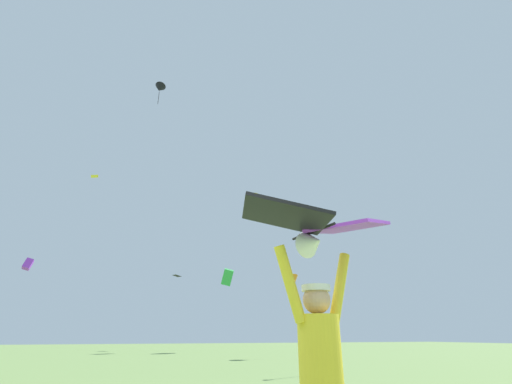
{
  "coord_description": "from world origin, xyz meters",
  "views": [
    {
      "loc": [
        -1.12,
        -2.95,
        1.22
      ],
      "look_at": [
        0.4,
        1.26,
        3.03
      ],
      "focal_mm": 24.9,
      "sensor_mm": 36.0,
      "label": 1
    }
  ],
  "objects_px": {
    "held_stunt_kite": "(316,228)",
    "distant_kite_orange_overhead_distant": "(292,282)",
    "distant_kite_black_high_right": "(160,88)",
    "distant_kite_yellow_mid_left": "(255,198)",
    "distant_kite_yellow_far_center": "(95,176)",
    "distant_kite_purple_high_left": "(28,264)",
    "kite_flyer_person": "(321,375)",
    "distant_kite_green_mid_right": "(227,277)",
    "distant_kite_black_low_right": "(177,275)",
    "marker_flag": "(303,323)"
  },
  "relations": [
    {
      "from": "distant_kite_green_mid_right",
      "to": "distant_kite_black_high_right",
      "type": "relative_size",
      "value": 0.83
    },
    {
      "from": "distant_kite_orange_overhead_distant",
      "to": "marker_flag",
      "type": "xyz_separation_m",
      "value": [
        -4.33,
        -9.78,
        -2.81
      ]
    },
    {
      "from": "distant_kite_black_high_right",
      "to": "marker_flag",
      "type": "bearing_deg",
      "value": -67.77
    },
    {
      "from": "distant_kite_purple_high_left",
      "to": "distant_kite_black_high_right",
      "type": "relative_size",
      "value": 0.54
    },
    {
      "from": "distant_kite_yellow_far_center",
      "to": "distant_kite_black_high_right",
      "type": "xyz_separation_m",
      "value": [
        4.78,
        -10.68,
        3.83
      ]
    },
    {
      "from": "distant_kite_yellow_mid_left",
      "to": "marker_flag",
      "type": "xyz_separation_m",
      "value": [
        -6.6,
        -23.23,
        -13.84
      ]
    },
    {
      "from": "distant_kite_yellow_mid_left",
      "to": "distant_kite_orange_overhead_distant",
      "type": "bearing_deg",
      "value": -99.58
    },
    {
      "from": "held_stunt_kite",
      "to": "kite_flyer_person",
      "type": "bearing_deg",
      "value": 99.77
    },
    {
      "from": "kite_flyer_person",
      "to": "distant_kite_yellow_far_center",
      "type": "bearing_deg",
      "value": 100.01
    },
    {
      "from": "distant_kite_green_mid_right",
      "to": "distant_kite_yellow_far_center",
      "type": "xyz_separation_m",
      "value": [
        -12.56,
        4.35,
        9.71
      ]
    },
    {
      "from": "distant_kite_black_low_right",
      "to": "marker_flag",
      "type": "height_order",
      "value": "distant_kite_black_low_right"
    },
    {
      "from": "held_stunt_kite",
      "to": "distant_kite_green_mid_right",
      "type": "xyz_separation_m",
      "value": [
        6.84,
        28.01,
        3.87
      ]
    },
    {
      "from": "kite_flyer_person",
      "to": "distant_kite_purple_high_left",
      "type": "bearing_deg",
      "value": 106.64
    },
    {
      "from": "held_stunt_kite",
      "to": "distant_kite_purple_high_left",
      "type": "distance_m",
      "value": 32.33
    },
    {
      "from": "distant_kite_yellow_far_center",
      "to": "distant_kite_black_high_right",
      "type": "distance_m",
      "value": 12.31
    },
    {
      "from": "distant_kite_green_mid_right",
      "to": "distant_kite_yellow_far_center",
      "type": "height_order",
      "value": "distant_kite_yellow_far_center"
    },
    {
      "from": "distant_kite_purple_high_left",
      "to": "distant_kite_black_low_right",
      "type": "xyz_separation_m",
      "value": [
        12.34,
        2.86,
        0.16
      ]
    },
    {
      "from": "distant_kite_orange_overhead_distant",
      "to": "distant_kite_black_low_right",
      "type": "relative_size",
      "value": 2.46
    },
    {
      "from": "distant_kite_yellow_mid_left",
      "to": "distant_kite_green_mid_right",
      "type": "bearing_deg",
      "value": -134.89
    },
    {
      "from": "distant_kite_black_high_right",
      "to": "distant_kite_black_low_right",
      "type": "height_order",
      "value": "distant_kite_black_high_right"
    },
    {
      "from": "kite_flyer_person",
      "to": "distant_kite_purple_high_left",
      "type": "xyz_separation_m",
      "value": [
        -9.15,
        30.62,
        5.63
      ]
    },
    {
      "from": "held_stunt_kite",
      "to": "distant_kite_orange_overhead_distant",
      "type": "xyz_separation_m",
      "value": [
        8.64,
        18.64,
        2.31
      ]
    },
    {
      "from": "kite_flyer_person",
      "to": "distant_kite_orange_overhead_distant",
      "type": "distance_m",
      "value": 20.79
    },
    {
      "from": "distant_kite_purple_high_left",
      "to": "distant_kite_yellow_mid_left",
      "type": "xyz_separation_m",
      "value": [
        20.07,
        1.41,
        8.87
      ]
    },
    {
      "from": "distant_kite_purple_high_left",
      "to": "distant_kite_orange_overhead_distant",
      "type": "bearing_deg",
      "value": -34.08
    },
    {
      "from": "distant_kite_yellow_mid_left",
      "to": "distant_kite_black_high_right",
      "type": "xyz_separation_m",
      "value": [
        -11.84,
        -10.4,
        4.07
      ]
    },
    {
      "from": "distant_kite_black_high_right",
      "to": "distant_kite_black_low_right",
      "type": "distance_m",
      "value": 17.91
    },
    {
      "from": "held_stunt_kite",
      "to": "distant_kite_purple_high_left",
      "type": "xyz_separation_m",
      "value": [
        -9.16,
        30.68,
        4.47
      ]
    },
    {
      "from": "kite_flyer_person",
      "to": "marker_flag",
      "type": "height_order",
      "value": "kite_flyer_person"
    },
    {
      "from": "distant_kite_yellow_far_center",
      "to": "marker_flag",
      "type": "xyz_separation_m",
      "value": [
        10.02,
        -23.5,
        -14.08
      ]
    },
    {
      "from": "distant_kite_black_low_right",
      "to": "marker_flag",
      "type": "distance_m",
      "value": 25.24
    },
    {
      "from": "kite_flyer_person",
      "to": "distant_kite_purple_high_left",
      "type": "distance_m",
      "value": 32.45
    },
    {
      "from": "kite_flyer_person",
      "to": "distant_kite_green_mid_right",
      "type": "distance_m",
      "value": 29.22
    },
    {
      "from": "distant_kite_yellow_mid_left",
      "to": "distant_kite_black_low_right",
      "type": "bearing_deg",
      "value": 169.34
    },
    {
      "from": "distant_kite_orange_overhead_distant",
      "to": "distant_kite_black_low_right",
      "type": "distance_m",
      "value": 16.04
    },
    {
      "from": "distant_kite_black_high_right",
      "to": "held_stunt_kite",
      "type": "bearing_deg",
      "value": -87.54
    },
    {
      "from": "distant_kite_yellow_far_center",
      "to": "distant_kite_purple_high_left",
      "type": "bearing_deg",
      "value": -153.96
    },
    {
      "from": "distant_kite_green_mid_right",
      "to": "distant_kite_yellow_far_center",
      "type": "distance_m",
      "value": 16.46
    },
    {
      "from": "kite_flyer_person",
      "to": "distant_kite_yellow_mid_left",
      "type": "relative_size",
      "value": 1.55
    },
    {
      "from": "distant_kite_orange_overhead_distant",
      "to": "distant_kite_black_low_right",
      "type": "bearing_deg",
      "value": 110.11
    },
    {
      "from": "distant_kite_black_high_right",
      "to": "distant_kite_yellow_mid_left",
      "type": "bearing_deg",
      "value": 41.3
    },
    {
      "from": "distant_kite_purple_high_left",
      "to": "kite_flyer_person",
      "type": "bearing_deg",
      "value": -73.36
    },
    {
      "from": "distant_kite_green_mid_right",
      "to": "distant_kite_purple_high_left",
      "type": "bearing_deg",
      "value": 170.53
    },
    {
      "from": "marker_flag",
      "to": "distant_kite_yellow_far_center",
      "type": "bearing_deg",
      "value": 113.1
    },
    {
      "from": "distant_kite_green_mid_right",
      "to": "distant_kite_black_low_right",
      "type": "xyz_separation_m",
      "value": [
        -3.66,
        5.53,
        0.76
      ]
    },
    {
      "from": "distant_kite_purple_high_left",
      "to": "distant_kite_orange_overhead_distant",
      "type": "xyz_separation_m",
      "value": [
        17.8,
        -12.04,
        -2.16
      ]
    },
    {
      "from": "kite_flyer_person",
      "to": "distant_kite_yellow_far_center",
      "type": "relative_size",
      "value": 2.11
    },
    {
      "from": "distant_kite_yellow_far_center",
      "to": "held_stunt_kite",
      "type": "bearing_deg",
      "value": -79.99
    },
    {
      "from": "distant_kite_yellow_mid_left",
      "to": "distant_kite_yellow_far_center",
      "type": "bearing_deg",
      "value": 179.05
    },
    {
      "from": "distant_kite_black_high_right",
      "to": "distant_kite_orange_overhead_distant",
      "type": "bearing_deg",
      "value": -17.66
    }
  ]
}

